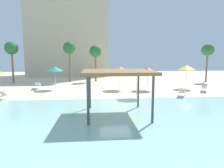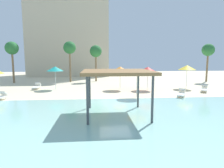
# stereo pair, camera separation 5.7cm
# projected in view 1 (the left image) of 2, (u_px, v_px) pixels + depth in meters

# --- Properties ---
(ground_plane) EXTENTS (80.00, 80.00, 0.00)m
(ground_plane) POSITION_uv_depth(u_px,v_px,m) (115.00, 103.00, 15.37)
(ground_plane) COLOR beige
(lagoon_water) EXTENTS (44.00, 13.50, 0.04)m
(lagoon_water) POSITION_uv_depth(u_px,v_px,m) (125.00, 125.00, 10.18)
(lagoon_water) COLOR #99D1C6
(lagoon_water) RESTS_ON ground
(shade_pavilion) EXTENTS (4.22, 4.22, 2.85)m
(shade_pavilion) POSITION_uv_depth(u_px,v_px,m) (117.00, 73.00, 11.73)
(shade_pavilion) COLOR #42474C
(shade_pavilion) RESTS_ON ground
(beach_umbrella_red_1) EXTENTS (2.16, 2.16, 2.66)m
(beach_umbrella_red_1) POSITION_uv_depth(u_px,v_px,m) (148.00, 69.00, 21.77)
(beach_umbrella_red_1) COLOR silver
(beach_umbrella_red_1) RESTS_ON ground
(beach_umbrella_orange_2) EXTENTS (1.90, 1.90, 2.65)m
(beach_umbrella_orange_2) POSITION_uv_depth(u_px,v_px,m) (137.00, 72.00, 17.34)
(beach_umbrella_orange_2) COLOR silver
(beach_umbrella_orange_2) RESTS_ON ground
(beach_umbrella_orange_3) EXTENTS (2.05, 2.05, 2.69)m
(beach_umbrella_orange_3) POSITION_uv_depth(u_px,v_px,m) (120.00, 69.00, 21.97)
(beach_umbrella_orange_3) COLOR silver
(beach_umbrella_orange_3) RESTS_ON ground
(beach_umbrella_yellow_4) EXTENTS (2.05, 2.05, 2.82)m
(beach_umbrella_yellow_4) POSITION_uv_depth(u_px,v_px,m) (187.00, 68.00, 22.90)
(beach_umbrella_yellow_4) COLOR silver
(beach_umbrella_yellow_4) RESTS_ON ground
(beach_umbrella_teal_5) EXTENTS (1.95, 1.95, 2.69)m
(beach_umbrella_teal_5) POSITION_uv_depth(u_px,v_px,m) (55.00, 69.00, 22.10)
(beach_umbrella_teal_5) COLOR silver
(beach_umbrella_teal_5) RESTS_ON ground
(lounge_chair_0) EXTENTS (0.65, 1.91, 0.74)m
(lounge_chair_0) POSITION_uv_depth(u_px,v_px,m) (37.00, 86.00, 22.54)
(lounge_chair_0) COLOR white
(lounge_chair_0) RESTS_ON ground
(lounge_chair_1) EXTENTS (1.54, 1.92, 0.74)m
(lounge_chair_1) POSITION_uv_depth(u_px,v_px,m) (204.00, 89.00, 20.74)
(lounge_chair_1) COLOR white
(lounge_chair_1) RESTS_ON ground
(lounge_chair_2) EXTENTS (1.47, 1.94, 0.74)m
(lounge_chair_2) POSITION_uv_depth(u_px,v_px,m) (181.00, 93.00, 17.93)
(lounge_chair_2) COLOR white
(lounge_chair_2) RESTS_ON ground
(palm_tree_0) EXTENTS (1.90, 1.90, 6.11)m
(palm_tree_0) POSITION_uv_depth(u_px,v_px,m) (11.00, 49.00, 27.69)
(palm_tree_0) COLOR brown
(palm_tree_0) RESTS_ON ground
(palm_tree_1) EXTENTS (1.90, 1.90, 5.74)m
(palm_tree_1) POSITION_uv_depth(u_px,v_px,m) (95.00, 52.00, 30.01)
(palm_tree_1) COLOR brown
(palm_tree_1) RESTS_ON ground
(palm_tree_2) EXTENTS (1.90, 1.90, 6.24)m
(palm_tree_2) POSITION_uv_depth(u_px,v_px,m) (69.00, 49.00, 28.92)
(palm_tree_2) COLOR brown
(palm_tree_2) RESTS_ON ground
(palm_tree_3) EXTENTS (1.90, 1.90, 5.92)m
(palm_tree_3) POSITION_uv_depth(u_px,v_px,m) (208.00, 51.00, 29.50)
(palm_tree_3) COLOR brown
(palm_tree_3) RESTS_ON ground
(hotel_block_0) EXTENTS (16.39, 9.56, 20.30)m
(hotel_block_0) POSITION_uv_depth(u_px,v_px,m) (69.00, 29.00, 41.24)
(hotel_block_0) COLOR beige
(hotel_block_0) RESTS_ON ground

